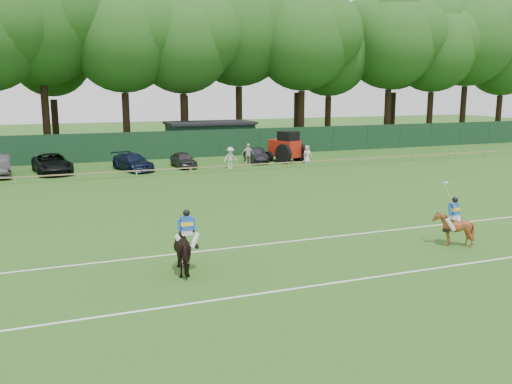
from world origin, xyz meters
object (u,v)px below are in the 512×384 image
suv_black (52,164)px  spectator_left (230,158)px  horse_dark (187,249)px  horse_chestnut (453,229)px  spectator_mid (248,154)px  utility_shed (210,137)px  sedan_navy (133,162)px  hatch_grey (183,160)px  spectator_right (307,154)px  estate_black (256,155)px  tractor (286,147)px

suv_black → spectator_left: (13.20, -2.65, 0.13)m
suv_black → horse_dark: bearing=-88.7°
horse_chestnut → spectator_mid: 24.43m
utility_shed → spectator_left: bearing=-97.6°
sedan_navy → spectator_left: bearing=-31.9°
hatch_grey → spectator_mid: (5.21, -0.89, 0.29)m
sedan_navy → spectator_right: 14.44m
horse_chestnut → spectator_right: (5.11, 23.82, 0.04)m
suv_black → hatch_grey: size_ratio=1.45×
horse_dark → estate_black: bearing=-112.0°
horse_dark → spectator_right: (16.04, 23.07, -0.10)m
horse_chestnut → spectator_left: 23.32m
horse_dark → horse_chestnut: (10.93, -0.75, -0.13)m
horse_dark → spectator_mid: 26.08m
horse_dark → spectator_right: 28.09m
horse_dark → tractor: size_ratio=0.55×
sedan_navy → spectator_right: bearing=-22.9°
estate_black → suv_black: bearing=-175.0°
estate_black → utility_shed: size_ratio=0.45×
horse_dark → spectator_left: bearing=-108.0°
estate_black → tractor: (2.55, -0.58, 0.63)m
spectator_left → spectator_right: size_ratio=1.13×
horse_dark → estate_black: 27.88m
spectator_left → hatch_grey: bearing=143.6°
spectator_mid → tractor: (3.78, 0.82, 0.34)m
estate_black → spectator_right: bearing=-22.2°
hatch_grey → tractor: bearing=-4.0°
estate_black → spectator_mid: spectator_mid is taller
suv_black → tractor: size_ratio=1.42×
horse_chestnut → estate_black: (1.22, 25.84, -0.10)m
utility_shed → tractor: (4.26, -8.66, -0.28)m
sedan_navy → tractor: bearing=-17.1°
sedan_navy → spectator_mid: size_ratio=2.49×
sedan_navy → utility_shed: bearing=27.3°
suv_black → hatch_grey: suv_black is taller
estate_black → tractor: 2.69m
suv_black → hatch_grey: 9.92m
horse_dark → spectator_right: horse_dark is taller
hatch_grey → estate_black: bearing=1.0°
horse_dark → suv_black: (-4.19, 25.14, -0.13)m
hatch_grey → suv_black: bearing=173.1°
sedan_navy → spectator_left: spectator_left is taller
spectator_right → utility_shed: (-5.60, 10.10, 0.78)m
spectator_mid → tractor: 3.88m
sedan_navy → spectator_mid: 9.29m
spectator_mid → utility_shed: size_ratio=0.22×
hatch_grey → spectator_mid: size_ratio=1.99×
tractor → estate_black: bearing=144.9°
hatch_grey → horse_chestnut: bearing=-82.0°
hatch_grey → estate_black: 6.46m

